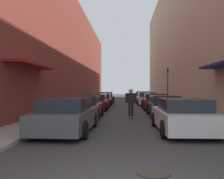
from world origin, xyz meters
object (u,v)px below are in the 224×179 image
Objects in this scene: parked_car_right_4 at (143,97)px; parked_car_right_1 at (164,106)px; parked_car_right_2 at (155,102)px; manhole_cover at (154,172)px; parked_car_right_3 at (147,99)px; parked_car_left_0 at (67,116)px; parked_car_right_0 at (182,116)px; parked_car_right_5 at (141,96)px; traffic_light at (168,82)px; parked_car_left_1 at (86,107)px; parked_car_left_4 at (106,97)px; parked_car_left_3 at (103,100)px; skateboarder at (131,100)px; parked_car_left_2 at (95,102)px.

parked_car_right_1 is at bearing -89.49° from parked_car_right_4.
parked_car_right_2 is 5.72× the size of manhole_cover.
parked_car_left_0 is at bearing -105.03° from parked_car_right_3.
parked_car_right_0 is 16.54m from parked_car_right_3.
parked_car_right_2 is 15.75m from manhole_cover.
parked_car_right_5 is 11.46m from traffic_light.
parked_car_right_1 is at bearing -90.72° from parked_car_right_2.
parked_car_right_3 is 1.03× the size of parked_car_right_4.
parked_car_right_3 is at bearing 92.09° from parked_car_right_2.
parked_car_right_5 is 6.71× the size of manhole_cover.
parked_car_right_2 is (4.77, 6.26, 0.01)m from parked_car_left_1.
parked_car_left_4 is 0.98× the size of parked_car_right_4.
parked_car_left_4 is at bearing -123.96° from parked_car_right_5.
parked_car_right_5 is at bearing 69.58° from parked_car_left_3.
parked_car_left_0 is 0.93× the size of parked_car_right_3.
parked_car_right_3 is (4.53, 16.89, -0.01)m from parked_car_left_0.
parked_car_left_3 is at bearing -89.04° from parked_car_left_4.
parked_car_left_2 is at bearing 118.70° from skateboarder.
parked_car_right_4 reaches higher than parked_car_left_1.
parked_car_right_0 is 1.19× the size of traffic_light.
parked_car_right_0 is 5.20m from manhole_cover.
parked_car_left_1 is 0.83× the size of parked_car_right_3.
traffic_light is at bearing 71.14° from parked_car_right_2.
parked_car_left_2 is 5.55m from parked_car_left_3.
parked_car_right_5 is at bearing 78.55° from parked_car_left_1.
parked_car_left_3 is 13.46m from parked_car_right_5.
parked_car_left_4 reaches higher than parked_car_left_3.
traffic_light is (2.02, 5.90, 1.79)m from parked_car_right_2.
parked_car_left_3 is 2.39× the size of skateboarder.
parked_car_left_4 is at bearing -160.53° from parked_car_right_4.
traffic_light is (4.16, 11.96, 1.39)m from skateboarder.
parked_car_left_1 is at bearing -166.43° from parked_car_right_1.
skateboarder is at bearing -109.15° from traffic_light.
parked_car_right_4 is 0.98× the size of parked_car_right_5.
parked_car_left_3 is at bearing 137.14° from parked_car_right_2.
parked_car_left_1 is 2.30× the size of skateboarder.
parked_car_left_1 is at bearing 90.31° from parked_car_left_0.
skateboarder reaches higher than parked_car_right_0.
parked_car_left_0 is 1.08× the size of parked_car_left_3.
traffic_light is at bearing 12.45° from parked_car_left_3.
parked_car_right_3 reaches higher than parked_car_left_3.
parked_car_left_3 is 5.51m from parked_car_left_4.
parked_car_right_4 is at bearing 19.47° from parked_car_left_4.
parked_car_left_1 is 14.05m from traffic_light.
parked_car_left_2 is at bearing -104.74° from parked_car_right_5.
skateboarder is at bearing -61.30° from parked_car_left_2.
parked_car_right_4 reaches higher than parked_car_left_0.
skateboarder is at bearing -99.23° from parked_car_right_3.
parked_car_right_3 is at bearing 85.50° from manhole_cover.
parked_car_right_4 is (4.54, 7.14, 0.07)m from parked_car_left_3.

